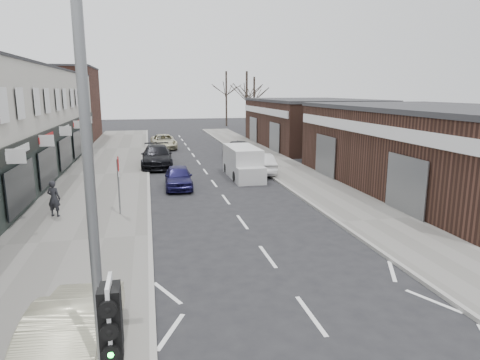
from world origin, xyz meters
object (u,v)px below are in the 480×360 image
white_van (243,163)px  sedan_on_pavement (75,329)px  parked_car_left_b (157,156)px  parked_car_right_a (259,164)px  traffic_light (112,338)px  warning_sign (119,168)px  parked_car_left_a (178,177)px  street_lamp (100,157)px  parked_car_left_c (164,142)px  pedestrian (54,198)px  parked_car_right_b (238,149)px

white_van → sedan_on_pavement: white_van is taller
sedan_on_pavement → parked_car_left_b: parked_car_left_b is taller
parked_car_left_b → parked_car_right_a: size_ratio=1.28×
parked_car_right_a → white_van: bearing=35.1°
traffic_light → parked_car_right_a: size_ratio=0.73×
warning_sign → sedan_on_pavement: bearing=-91.6°
white_van → parked_car_right_a: bearing=32.6°
white_van → parked_car_left_a: bearing=-152.0°
warning_sign → parked_car_left_a: 6.18m
parked_car_left_b → white_van: bearing=-41.4°
street_lamp → sedan_on_pavement: size_ratio=1.89×
traffic_light → parked_car_left_c: (2.05, 36.84, -1.73)m
parked_car_left_c → sedan_on_pavement: bearing=-98.1°
sedan_on_pavement → pedestrian: 11.36m
pedestrian → parked_car_left_a: (5.79, 4.98, -0.28)m
sedan_on_pavement → parked_car_right_a: 21.26m
street_lamp → parked_car_right_a: bearing=69.3°
traffic_light → sedan_on_pavement: (-1.06, 3.16, -1.60)m
sedan_on_pavement → parked_car_left_a: sedan_on_pavement is taller
traffic_light → parked_car_left_b: (1.15, 26.59, -1.62)m
street_lamp → parked_car_right_b: (8.03, 28.21, -3.83)m
warning_sign → white_van: (7.32, 7.56, -1.27)m
pedestrian → street_lamp: bearing=126.3°
warning_sign → sedan_on_pavement: (-0.30, -10.85, -1.38)m
pedestrian → parked_car_right_a: (11.49, 8.21, -0.23)m
pedestrian → parked_car_right_a: size_ratio=0.38×
parked_car_left_a → parked_car_right_b: parked_car_right_b is taller
parked_car_right_a → parked_car_right_b: size_ratio=0.92×
traffic_light → street_lamp: street_lamp is taller
sedan_on_pavement → parked_car_left_b: size_ratio=0.77×
parked_car_left_a → parked_car_left_c: parked_car_left_c is taller
sedan_on_pavement → parked_car_left_c: bearing=-91.3°
warning_sign → pedestrian: warning_sign is taller
parked_car_left_a → parked_car_right_b: bearing=62.9°
street_lamp → warning_sign: 13.04m
pedestrian → parked_car_left_b: size_ratio=0.30×
parked_car_right_a → warning_sign: bearing=46.3°
street_lamp → parked_car_left_c: bearing=86.5°
parked_car_right_a → parked_car_right_b: bearing=-87.9°
parked_car_left_c → parked_car_left_b: bearing=-97.8°
traffic_light → parked_car_left_a: 19.42m
pedestrian → parked_car_right_b: pedestrian is taller
white_van → parked_car_left_a: size_ratio=1.33×
warning_sign → parked_car_right_a: size_ratio=0.63×
pedestrian → parked_car_left_c: size_ratio=0.33×
traffic_light → parked_car_left_b: traffic_light is taller
parked_car_left_c → parked_car_right_a: parked_car_right_a is taller
white_van → parked_car_left_b: (-5.41, 5.02, -0.14)m
street_lamp → parked_car_left_a: (2.33, 18.00, -3.97)m
parked_car_right_a → parked_car_right_b: 6.98m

